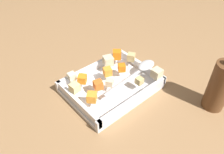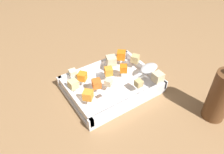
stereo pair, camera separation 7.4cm
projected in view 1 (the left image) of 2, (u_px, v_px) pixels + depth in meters
The scene contains 17 objects.
ground_plane at pixel (114, 92), 0.76m from camera, with size 4.00×4.00×0.00m, color #936D47.
baking_dish at pixel (112, 86), 0.77m from camera, with size 0.30×0.23×0.04m.
carrot_chunk_near_right at pixel (98, 85), 0.70m from camera, with size 0.03×0.03×0.03m, color orange.
carrot_chunk_back_center at pixel (107, 72), 0.76m from camera, with size 0.03×0.03×0.03m, color orange.
carrot_chunk_mid_right at pixel (122, 68), 0.77m from camera, with size 0.03×0.03×0.03m, color orange.
carrot_chunk_rim_edge at pixel (82, 79), 0.73m from camera, with size 0.03×0.03×0.03m, color orange.
carrot_chunk_mid_left at pixel (117, 55), 0.83m from camera, with size 0.03×0.03×0.03m, color orange.
carrot_chunk_corner_se at pixel (92, 97), 0.66m from camera, with size 0.03×0.03×0.03m, color orange.
potato_chunk_heap_side at pixel (108, 61), 0.80m from camera, with size 0.03×0.03×0.03m, color beige.
potato_chunk_under_handle at pixel (110, 83), 0.71m from camera, with size 0.02×0.02×0.02m, color beige.
potato_chunk_center at pixel (131, 57), 0.82m from camera, with size 0.03×0.03×0.03m, color tan.
potato_chunk_near_spoon at pixel (72, 76), 0.74m from camera, with size 0.02×0.02×0.02m, color beige.
potato_chunk_near_left at pixel (75, 88), 0.69m from camera, with size 0.03×0.03×0.03m, color #E0CC89.
potato_chunk_corner_ne at pixel (139, 81), 0.72m from camera, with size 0.02×0.02×0.02m, color tan.
potato_chunk_far_right at pixel (157, 73), 0.75m from camera, with size 0.03×0.03×0.03m, color beige.
serving_spoon at pixel (144, 67), 0.78m from camera, with size 0.25×0.05×0.02m.
pepper_mill at pixel (220, 86), 0.66m from camera, with size 0.07×0.07×0.19m.
Camera 1 is at (0.37, 0.41, 0.53)m, focal length 35.13 mm.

